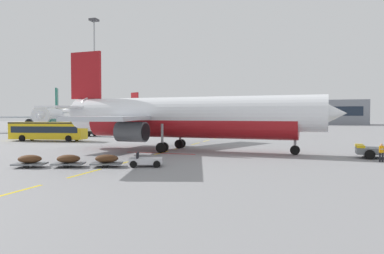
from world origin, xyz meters
name	(u,v)px	position (x,y,z in m)	size (l,w,h in m)	color
ground	(358,145)	(40.00, 40.00, 0.00)	(400.00, 400.00, 0.00)	gray
apron_paint_markings	(200,142)	(18.00, 37.52, 0.00)	(8.00, 95.20, 0.01)	yellow
airliner_foreground	(183,117)	(19.46, 25.32, 3.95)	(34.78, 34.59, 12.20)	white
airliner_mid_left	(157,115)	(-14.97, 97.69, 4.05)	(33.59, 31.62, 12.50)	silver
airliner_far_center	(51,117)	(-25.25, 57.13, 3.73)	(28.66, 30.58, 11.51)	silver
apron_shuttle_bus	(48,130)	(-5.96, 33.21, 1.75)	(12.31, 4.84, 3.00)	yellow
fuel_service_truck	(82,128)	(-8.61, 45.96, 1.65)	(7.10, 2.91, 3.14)	black
baggage_train	(88,160)	(16.42, 11.01, 0.53)	(11.38, 5.42, 1.14)	silver
ground_crew_worker	(381,151)	(39.27, 21.33, 0.93)	(0.47, 0.53, 1.64)	#232328
apron_light_mast_near	(94,63)	(-14.00, 58.68, 16.38)	(1.80, 1.80, 26.55)	slate
terminal_satellite	(291,113)	(27.44, 152.09, 5.24)	(61.63, 22.78, 12.03)	gray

